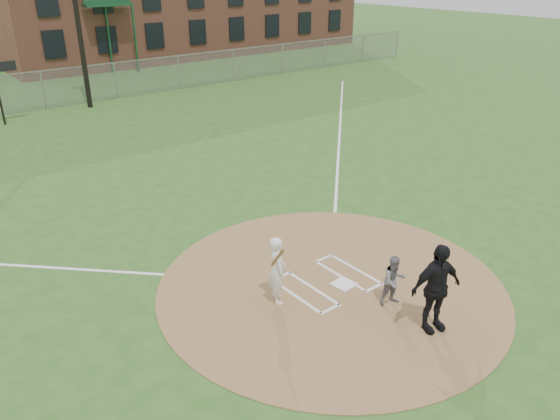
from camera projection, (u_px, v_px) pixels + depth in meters
ground at (331, 285)px, 13.29m from camera, size 140.00×140.00×0.00m
dirt_circle at (331, 285)px, 13.29m from camera, size 8.40×8.40×0.02m
home_plate at (344, 284)px, 13.27m from camera, size 0.55×0.55×0.03m
foul_line_first at (340, 134)px, 24.78m from camera, size 17.04×17.04×0.01m
catcher at (394, 280)px, 12.31m from camera, size 0.70×0.61×1.21m
umpire at (436, 288)px, 11.30m from camera, size 1.27×0.79×2.01m
batters_boxes at (327, 282)px, 13.39m from camera, size 2.08×1.88×0.01m
batter_at_plate at (277, 270)px, 12.32m from camera, size 0.70×1.05×1.78m
outfield_fence at (43, 90)px, 28.54m from camera, size 56.08×0.08×2.03m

